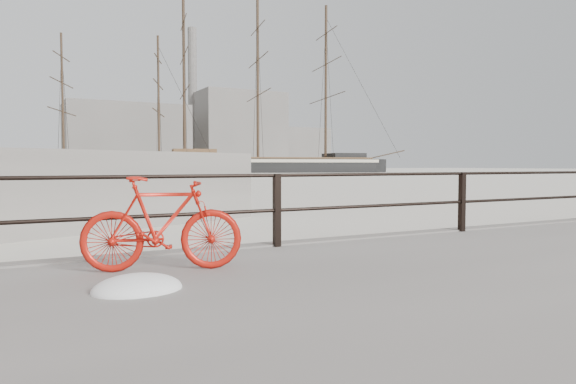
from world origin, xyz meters
name	(u,v)px	position (x,y,z in m)	size (l,w,h in m)	color
ground	(454,250)	(0.00, 0.00, 0.00)	(400.00, 400.00, 0.00)	white
guardrail	(462,202)	(0.00, -0.15, 0.85)	(28.00, 0.10, 1.00)	black
bicycle	(162,224)	(-5.30, -1.04, 0.85)	(1.66, 0.25, 1.00)	red
barque_black	(258,173)	(35.45, 86.40, 0.00)	(62.76, 20.54, 35.32)	black
schooner_mid	(112,175)	(6.32, 77.10, 0.00)	(31.68, 13.40, 22.54)	white
industrial_west	(127,138)	(20.00, 140.00, 9.00)	(32.00, 18.00, 18.00)	gray
industrial_mid	(238,132)	(55.00, 145.00, 12.00)	(26.00, 20.00, 24.00)	gray
industrial_east	(294,149)	(78.00, 150.00, 7.00)	(20.00, 16.00, 14.00)	gray
smokestack	(193,99)	(42.00, 150.00, 22.00)	(2.80, 2.80, 44.00)	gray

